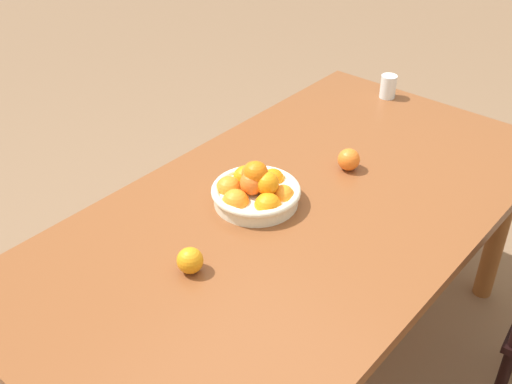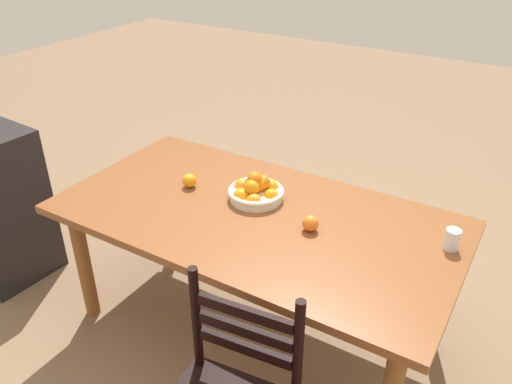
% 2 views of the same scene
% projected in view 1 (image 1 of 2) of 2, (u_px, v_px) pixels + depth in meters
% --- Properties ---
extents(ground_plane, '(12.00, 12.00, 0.00)m').
position_uv_depth(ground_plane, '(291.00, 365.00, 2.34)').
color(ground_plane, '#7D6046').
extents(dining_table, '(1.90, 1.00, 0.72)m').
position_uv_depth(dining_table, '(298.00, 228.00, 1.98)').
color(dining_table, brown).
rests_on(dining_table, ground).
extents(fruit_bowl, '(0.28, 0.28, 0.15)m').
position_uv_depth(fruit_bowl, '(255.00, 189.00, 1.92)').
color(fruit_bowl, white).
rests_on(fruit_bowl, dining_table).
extents(orange_loose_0, '(0.07, 0.07, 0.07)m').
position_uv_depth(orange_loose_0, '(349.00, 159.00, 2.10)').
color(orange_loose_0, orange).
rests_on(orange_loose_0, dining_table).
extents(orange_loose_1, '(0.07, 0.07, 0.07)m').
position_uv_depth(orange_loose_1, '(190.00, 260.00, 1.67)').
color(orange_loose_1, orange).
rests_on(orange_loose_1, dining_table).
extents(drinking_glass, '(0.06, 0.06, 0.09)m').
position_uv_depth(drinking_glass, '(388.00, 86.00, 2.55)').
color(drinking_glass, silver).
rests_on(drinking_glass, dining_table).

